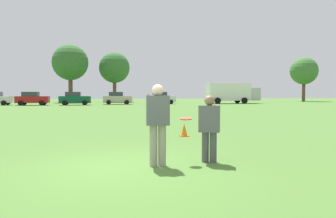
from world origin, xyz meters
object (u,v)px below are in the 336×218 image
at_px(parked_car_mid_right, 117,98).
at_px(frisbee, 186,119).
at_px(parked_car_mid_left, 32,98).
at_px(bystander_sideline_watcher, 148,99).
at_px(traffic_cone, 184,130).
at_px(parked_car_near_right, 161,98).
at_px(parked_car_center, 75,98).
at_px(player_defender, 209,125).
at_px(box_truck, 232,93).
at_px(player_thrower, 158,120).

bearing_deg(parked_car_mid_right, frisbee, -91.78).
bearing_deg(parked_car_mid_left, bystander_sideline_watcher, -32.51).
bearing_deg(parked_car_mid_right, traffic_cone, -90.07).
bearing_deg(parked_car_mid_left, parked_car_near_right, 4.16).
bearing_deg(parked_car_mid_left, parked_car_center, -4.58).
relative_size(player_defender, bystander_sideline_watcher, 0.97).
distance_m(parked_car_mid_left, bystander_sideline_watcher, 17.06).
bearing_deg(parked_car_mid_left, box_truck, 2.33).
xyz_separation_m(parked_car_mid_left, parked_car_center, (5.57, -0.45, 0.00)).
distance_m(player_thrower, player_defender, 1.25).
distance_m(parked_car_center, parked_car_mid_right, 6.12).
height_order(traffic_cone, box_truck, box_truck).
xyz_separation_m(parked_car_center, parked_car_mid_right, (5.90, 1.66, 0.00)).
relative_size(parked_car_center, box_truck, 0.50).
height_order(parked_car_near_right, box_truck, box_truck).
xyz_separation_m(player_defender, parked_car_center, (-5.18, 38.92, 0.06)).
height_order(player_defender, frisbee, player_defender).
height_order(parked_car_mid_left, bystander_sideline_watcher, parked_car_mid_left).
height_order(traffic_cone, parked_car_center, parked_car_center).
relative_size(parked_car_center, parked_car_near_right, 1.00).
bearing_deg(parked_car_near_right, box_truck, -0.55).
relative_size(player_thrower, parked_car_mid_right, 0.42).
xyz_separation_m(traffic_cone, bystander_sideline_watcher, (2.97, 25.73, 0.67)).
height_order(parked_car_mid_left, parked_car_center, same).
distance_m(parked_car_mid_left, box_truck, 29.63).
height_order(box_truck, bystander_sideline_watcher, box_truck).
distance_m(player_defender, parked_car_mid_right, 40.59).
height_order(frisbee, box_truck, box_truck).
height_order(parked_car_center, bystander_sideline_watcher, parked_car_center).
xyz_separation_m(player_thrower, bystander_sideline_watcher, (4.88, 30.32, -0.11)).
xyz_separation_m(parked_car_mid_left, parked_car_mid_right, (11.46, 1.21, 0.00)).
height_order(player_thrower, parked_car_mid_left, parked_car_mid_left).
xyz_separation_m(player_defender, bystander_sideline_watcher, (3.64, 30.20, 0.04)).
xyz_separation_m(player_thrower, parked_car_center, (-3.94, 39.04, -0.09)).
distance_m(traffic_cone, parked_car_mid_left, 36.72).
relative_size(frisbee, parked_car_mid_right, 0.06).
xyz_separation_m(player_thrower, player_defender, (1.24, 0.12, -0.15)).
height_order(traffic_cone, parked_car_mid_right, parked_car_mid_right).
height_order(player_defender, parked_car_center, parked_car_center).
bearing_deg(parked_car_near_right, traffic_cone, -100.41).
bearing_deg(bystander_sideline_watcher, parked_car_mid_right, 105.72).
bearing_deg(box_truck, parked_car_mid_left, -177.67).
relative_size(parked_car_mid_left, parked_car_center, 1.00).
height_order(frisbee, parked_car_center, parked_car_center).
relative_size(player_thrower, traffic_cone, 3.73).
relative_size(player_thrower, bystander_sideline_watcher, 1.12).
distance_m(frisbee, traffic_cone, 4.64).
bearing_deg(player_thrower, player_defender, 5.39).
xyz_separation_m(parked_car_mid_left, parked_car_near_right, (18.07, 1.31, 0.00)).
distance_m(player_thrower, parked_car_mid_right, 40.75).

